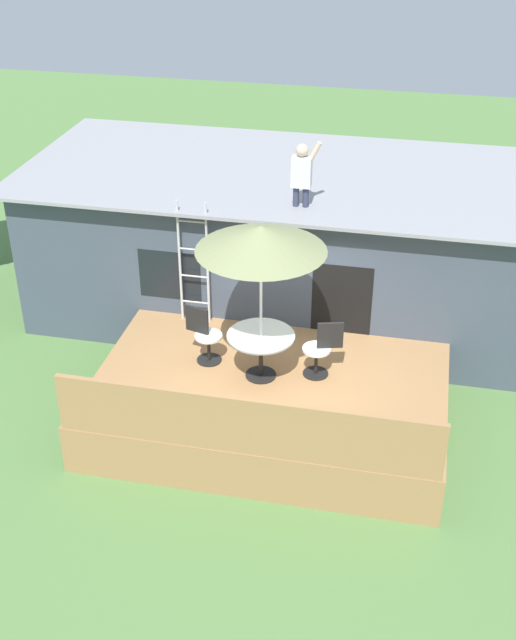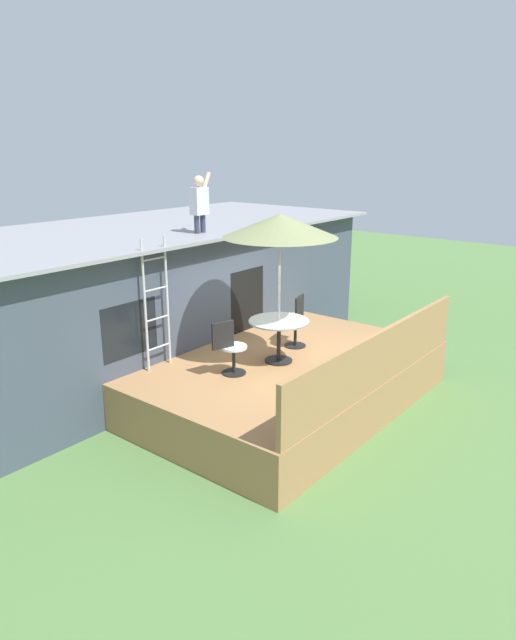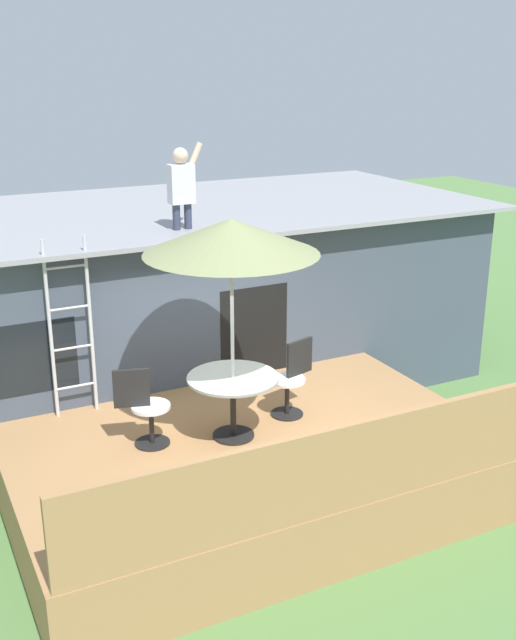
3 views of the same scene
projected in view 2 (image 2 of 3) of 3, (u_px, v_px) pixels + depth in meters
The scene contains 10 objects.
ground_plane at pixel (285, 401), 10.14m from camera, with size 40.00×40.00×0.00m, color #567F42.
house at pixel (148, 293), 11.87m from camera, with size 10.50×4.50×2.82m.
deck at pixel (286, 380), 10.02m from camera, with size 5.40×3.70×0.80m, color #A87A4C.
deck_railing at pixel (381, 358), 8.69m from camera, with size 5.30×0.08×0.90m, color #A87A4C.
patio_table at pixel (279, 329), 9.63m from camera, with size 1.04×1.04×0.74m.
patio_umbrella at pixel (280, 226), 9.12m from camera, with size 1.90×1.90×2.54m.
step_ladder at pixel (156, 304), 9.25m from camera, with size 0.52×0.04×2.20m.
person_figure at pixel (200, 200), 10.43m from camera, with size 0.47×0.20×1.11m.
patio_chair_left at pixel (230, 348), 9.11m from camera, with size 0.61×0.44×0.92m.
patio_chair_right at pixel (297, 322), 10.49m from camera, with size 0.61×0.44×0.92m.
Camera 2 is at (-7.54, -5.41, 4.36)m, focal length 31.68 mm.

